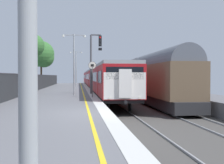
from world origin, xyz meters
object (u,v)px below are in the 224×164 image
(signal_gantry, at_px, (94,57))
(speed_limit_sign, at_px, (92,75))
(background_tree_centre, at_px, (42,55))
(background_tree_left, at_px, (33,47))
(commuter_train_at_platform, at_px, (95,78))
(freight_train_adjacent_track, at_px, (141,77))
(platform_lamp_mid, at_px, (74,59))
(platform_lamp_far, at_px, (76,66))

(signal_gantry, xyz_separation_m, speed_limit_sign, (-0.36, -4.48, -1.66))
(signal_gantry, relative_size, background_tree_centre, 0.68)
(signal_gantry, bearing_deg, speed_limit_sign, -94.53)
(background_tree_left, height_order, background_tree_centre, background_tree_left)
(commuter_train_at_platform, bearing_deg, background_tree_centre, 156.31)
(freight_train_adjacent_track, xyz_separation_m, background_tree_centre, (-13.46, 21.93, 3.90))
(commuter_train_at_platform, bearing_deg, background_tree_left, -159.92)
(commuter_train_at_platform, height_order, signal_gantry, signal_gantry)
(speed_limit_sign, relative_size, background_tree_left, 0.34)
(background_tree_centre, bearing_deg, background_tree_left, -93.26)
(speed_limit_sign, xyz_separation_m, background_tree_left, (-8.05, 23.04, 4.43))
(commuter_train_at_platform, bearing_deg, platform_lamp_mid, -97.76)
(freight_train_adjacent_track, xyz_separation_m, platform_lamp_mid, (-7.28, -6.26, 1.54))
(commuter_train_at_platform, height_order, background_tree_left, background_tree_left)
(freight_train_adjacent_track, relative_size, background_tree_centre, 3.52)
(freight_train_adjacent_track, distance_m, background_tree_left, 20.38)
(background_tree_left, xyz_separation_m, background_tree_centre, (0.44, 7.77, -0.72))
(freight_train_adjacent_track, bearing_deg, signal_gantry, -141.37)
(commuter_train_at_platform, distance_m, freight_train_adjacent_track, 18.23)
(freight_train_adjacent_track, xyz_separation_m, platform_lamp_far, (-7.28, 15.83, 1.78))
(background_tree_centre, bearing_deg, freight_train_adjacent_track, -58.46)
(signal_gantry, relative_size, platform_lamp_mid, 1.05)
(speed_limit_sign, relative_size, platform_lamp_mid, 0.53)
(platform_lamp_far, xyz_separation_m, background_tree_centre, (-6.18, 6.10, 2.12))
(commuter_train_at_platform, distance_m, signal_gantry, 22.33)
(commuter_train_at_platform, height_order, background_tree_centre, background_tree_centre)
(platform_lamp_mid, height_order, platform_lamp_far, platform_lamp_far)
(platform_lamp_mid, relative_size, background_tree_left, 0.64)
(speed_limit_sign, relative_size, background_tree_centre, 0.34)
(signal_gantry, xyz_separation_m, background_tree_centre, (-7.97, 26.32, 2.06))
(signal_gantry, bearing_deg, background_tree_left, 114.38)
(freight_train_adjacent_track, distance_m, background_tree_centre, 26.03)
(platform_lamp_far, relative_size, background_tree_left, 0.70)
(freight_train_adjacent_track, relative_size, platform_lamp_far, 4.98)
(platform_lamp_mid, bearing_deg, signal_gantry, 46.27)
(signal_gantry, bearing_deg, platform_lamp_far, 95.05)
(commuter_train_at_platform, relative_size, freight_train_adjacent_track, 2.20)
(commuter_train_at_platform, bearing_deg, platform_lamp_far, -149.20)
(speed_limit_sign, bearing_deg, platform_lamp_far, 93.32)
(speed_limit_sign, distance_m, background_tree_centre, 31.95)
(freight_train_adjacent_track, bearing_deg, platform_lamp_mid, -139.32)
(freight_train_adjacent_track, bearing_deg, platform_lamp_far, 114.70)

